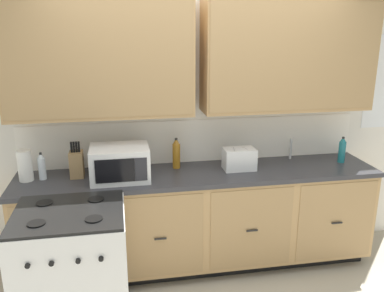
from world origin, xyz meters
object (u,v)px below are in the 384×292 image
at_px(bottle_amber, 176,153).
at_px(bottle_teal, 342,150).
at_px(knife_block, 77,164).
at_px(toaster, 239,159).
at_px(stove_range, 74,271).
at_px(microwave, 120,163).
at_px(paper_towel_roll, 25,166).
at_px(bottle_clear, 42,166).

bearing_deg(bottle_amber, bottle_teal, -4.40).
xyz_separation_m(knife_block, bottle_amber, (0.86, 0.07, 0.02)).
bearing_deg(bottle_teal, toaster, -179.06).
height_order(bottle_teal, bottle_amber, bottle_amber).
bearing_deg(bottle_amber, stove_range, -138.01).
relative_size(knife_block, bottle_amber, 1.12).
relative_size(microwave, paper_towel_roll, 1.85).
bearing_deg(toaster, bottle_amber, 166.05).
bearing_deg(stove_range, knife_block, 89.59).
height_order(stove_range, paper_towel_roll, paper_towel_roll).
xyz_separation_m(knife_block, bottle_clear, (-0.28, -0.01, -0.00)).
relative_size(stove_range, knife_block, 3.06).
bearing_deg(microwave, stove_range, -122.08).
distance_m(knife_block, bottle_clear, 0.28).
bearing_deg(stove_range, microwave, 57.92).
relative_size(microwave, toaster, 1.71).
distance_m(stove_range, toaster, 1.64).
height_order(knife_block, paper_towel_roll, knife_block).
height_order(microwave, bottle_amber, microwave).
bearing_deg(paper_towel_roll, bottle_teal, -0.59).
bearing_deg(knife_block, bottle_clear, -178.26).
height_order(stove_range, bottle_amber, bottle_amber).
bearing_deg(knife_block, bottle_amber, 4.87).
bearing_deg(knife_block, paper_towel_roll, -177.66).
relative_size(bottle_teal, bottle_clear, 1.06).
xyz_separation_m(bottle_teal, bottle_amber, (-1.54, 0.12, 0.02)).
relative_size(toaster, bottle_amber, 1.01).
bearing_deg(bottle_clear, microwave, -10.18).
bearing_deg(toaster, microwave, -176.64).
bearing_deg(bottle_clear, bottle_amber, 4.11).
xyz_separation_m(toaster, paper_towel_roll, (-1.81, 0.05, 0.03)).
bearing_deg(microwave, bottle_amber, 21.47).
bearing_deg(toaster, bottle_clear, 178.18).
bearing_deg(paper_towel_roll, toaster, -1.43).
distance_m(stove_range, knife_block, 0.91).
bearing_deg(paper_towel_roll, microwave, -7.91).
xyz_separation_m(stove_range, bottle_amber, (0.86, 0.78, 0.59)).
bearing_deg(bottle_amber, paper_towel_roll, -175.94).
xyz_separation_m(stove_range, knife_block, (0.00, 0.70, 0.58)).
relative_size(toaster, bottle_clear, 1.21).
bearing_deg(bottle_amber, microwave, -158.53).
relative_size(knife_block, bottle_teal, 1.27).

